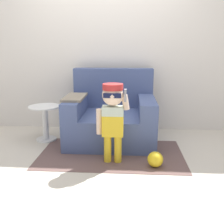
% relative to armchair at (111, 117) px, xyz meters
% --- Properties ---
extents(ground_plane, '(10.00, 10.00, 0.00)m').
position_rel_armchair_xyz_m(ground_plane, '(-0.14, -0.31, -0.32)').
color(ground_plane, beige).
extents(wall_back, '(10.00, 0.05, 2.60)m').
position_rel_armchair_xyz_m(wall_back, '(-0.14, 0.55, 0.98)').
color(wall_back, silver).
rests_on(wall_back, ground_plane).
extents(armchair, '(1.17, 1.02, 0.96)m').
position_rel_armchair_xyz_m(armchair, '(0.00, 0.00, 0.00)').
color(armchair, '#475684').
rests_on(armchair, ground_plane).
extents(person_child, '(0.36, 0.27, 0.88)m').
position_rel_armchair_xyz_m(person_child, '(0.07, -0.75, 0.26)').
color(person_child, gold).
rests_on(person_child, ground_plane).
extents(side_table, '(0.43, 0.43, 0.48)m').
position_rel_armchair_xyz_m(side_table, '(-0.90, -0.10, -0.03)').
color(side_table, white).
rests_on(side_table, ground_plane).
extents(rug, '(1.71, 1.00, 0.01)m').
position_rel_armchair_xyz_m(rug, '(0.04, -0.54, -0.32)').
color(rug, brown).
rests_on(rug, ground_plane).
extents(toy_ball, '(0.17, 0.17, 0.17)m').
position_rel_armchair_xyz_m(toy_ball, '(0.53, -0.85, -0.24)').
color(toy_ball, yellow).
rests_on(toy_ball, ground_plane).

